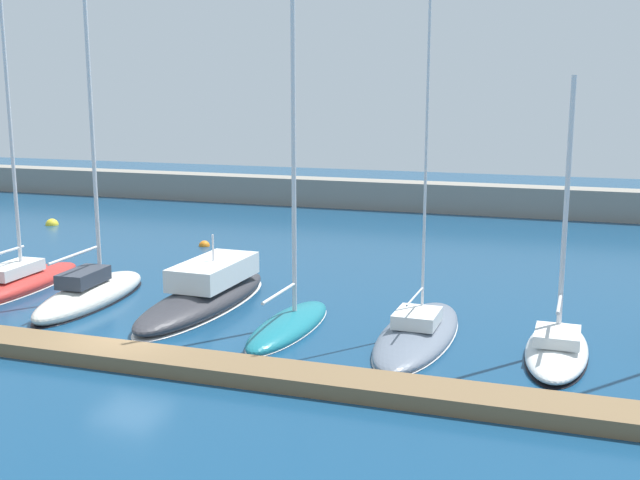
# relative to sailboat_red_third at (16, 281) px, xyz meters

# --- Properties ---
(ground_plane) EXTENTS (120.00, 120.00, 0.00)m
(ground_plane) POSITION_rel_sailboat_red_third_xyz_m (8.97, -5.11, -0.43)
(ground_plane) COLOR navy
(dock_pier) EXTENTS (42.20, 1.68, 0.47)m
(dock_pier) POSITION_rel_sailboat_red_third_xyz_m (8.97, -6.47, -0.19)
(dock_pier) COLOR brown
(dock_pier) RESTS_ON ground_plane
(breakwater_seawall) EXTENTS (108.00, 2.20, 2.08)m
(breakwater_seawall) POSITION_rel_sailboat_red_third_xyz_m (8.97, 28.25, 0.61)
(breakwater_seawall) COLOR gray
(breakwater_seawall) RESTS_ON ground_plane
(sailboat_red_third) EXTENTS (2.73, 8.76, 18.22)m
(sailboat_red_third) POSITION_rel_sailboat_red_third_xyz_m (0.00, 0.00, 0.00)
(sailboat_red_third) COLOR #B72D28
(sailboat_red_third) RESTS_ON ground_plane
(sailboat_ivory_fourth) EXTENTS (2.65, 7.81, 16.47)m
(sailboat_ivory_fourth) POSITION_rel_sailboat_red_third_xyz_m (4.35, -0.64, 0.02)
(sailboat_ivory_fourth) COLOR silver
(sailboat_ivory_fourth) RESTS_ON ground_plane
(motorboat_charcoal_fifth) EXTENTS (2.94, 9.80, 3.12)m
(motorboat_charcoal_fifth) POSITION_rel_sailboat_red_third_xyz_m (9.14, 0.51, 0.08)
(motorboat_charcoal_fifth) COLOR #2D2D33
(motorboat_charcoal_fifth) RESTS_ON ground_plane
(sailboat_teal_sixth) EXTENTS (2.00, 6.64, 14.09)m
(sailboat_teal_sixth) POSITION_rel_sailboat_red_third_xyz_m (13.52, -1.41, -0.10)
(sailboat_teal_sixth) COLOR #19707F
(sailboat_teal_sixth) RESTS_ON ground_plane
(sailboat_slate_seventh) EXTENTS (2.68, 8.36, 14.72)m
(sailboat_slate_seventh) POSITION_rel_sailboat_red_third_xyz_m (18.27, -0.91, -0.21)
(sailboat_slate_seventh) COLOR slate
(sailboat_slate_seventh) RESTS_ON ground_plane
(sailboat_white_eighth) EXTENTS (2.11, 6.21, 9.43)m
(sailboat_white_eighth) POSITION_rel_sailboat_red_third_xyz_m (23.06, -1.35, -0.11)
(sailboat_white_eighth) COLOR white
(sailboat_white_eighth) RESTS_ON ground_plane
(mooring_buoy_orange) EXTENTS (0.63, 0.63, 0.63)m
(mooring_buoy_orange) POSITION_rel_sailboat_red_third_xyz_m (3.45, 11.45, -0.43)
(mooring_buoy_orange) COLOR orange
(mooring_buoy_orange) RESTS_ON ground_plane
(mooring_buoy_yellow) EXTENTS (0.84, 0.84, 0.84)m
(mooring_buoy_yellow) POSITION_rel_sailboat_red_third_xyz_m (-9.21, 14.45, -0.43)
(mooring_buoy_yellow) COLOR yellow
(mooring_buoy_yellow) RESTS_ON ground_plane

